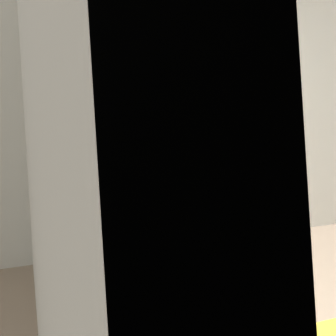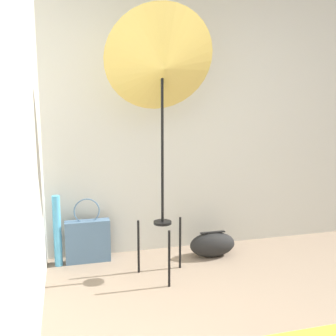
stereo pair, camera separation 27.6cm
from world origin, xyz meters
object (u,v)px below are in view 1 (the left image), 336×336
at_px(tote_bag, 81,243).
at_px(paper_roll, 50,235).
at_px(photo_umbrella, 160,65).
at_px(duffel_bag, 206,243).

height_order(tote_bag, paper_roll, paper_roll).
bearing_deg(paper_roll, tote_bag, 4.61).
distance_m(photo_umbrella, paper_roll, 1.69).
xyz_separation_m(photo_umbrella, duffel_bag, (0.56, 0.28, -1.60)).
relative_size(duffel_bag, paper_roll, 0.69).
height_order(duffel_bag, paper_roll, paper_roll).
bearing_deg(tote_bag, paper_roll, -175.39).
bearing_deg(photo_umbrella, tote_bag, 142.45).
relative_size(photo_umbrella, duffel_bag, 4.94).
distance_m(photo_umbrella, duffel_bag, 1.72).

